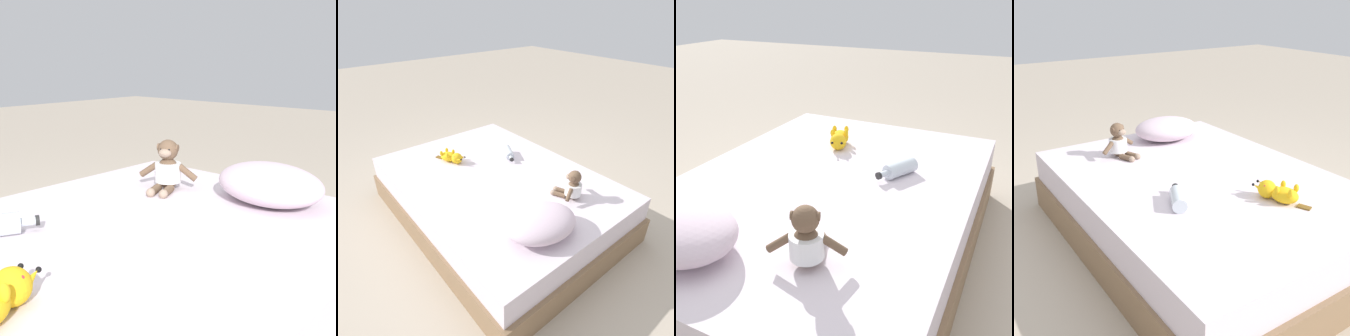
% 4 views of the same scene
% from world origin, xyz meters
% --- Properties ---
extents(bed, '(1.48, 2.06, 0.42)m').
position_xyz_m(bed, '(0.00, 0.00, 0.20)').
color(bed, '#846647').
rests_on(bed, ground_plane).
extents(pillow, '(0.54, 0.45, 0.17)m').
position_xyz_m(pillow, '(0.20, 0.73, 0.50)').
color(pillow, silver).
rests_on(pillow, bed).
extents(plush_monkey, '(0.28, 0.25, 0.24)m').
position_xyz_m(plush_monkey, '(-0.25, 0.60, 0.51)').
color(plush_monkey, brown).
rests_on(plush_monkey, bed).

